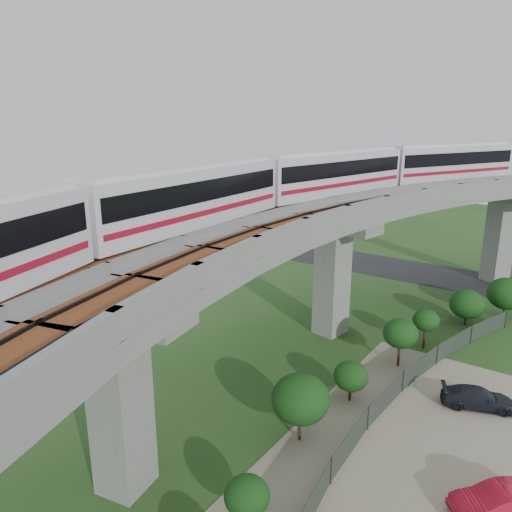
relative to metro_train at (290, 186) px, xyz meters
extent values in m
plane|color=#274A1D|center=(-0.51, -4.46, -12.31)|extent=(160.00, 160.00, 0.00)
cube|color=gray|center=(13.49, -6.46, -12.29)|extent=(18.00, 26.00, 0.04)
cube|color=#232326|center=(-0.51, 25.54, -12.29)|extent=(60.00, 8.00, 0.03)
cube|color=#99968E|center=(8.60, 27.33, -8.11)|extent=(2.86, 2.93, 8.40)
cube|color=#99968E|center=(8.60, 27.33, -3.31)|extent=(7.21, 5.74, 1.20)
cube|color=#99968E|center=(0.40, 5.95, -8.11)|extent=(2.35, 2.51, 8.40)
cube|color=#99968E|center=(0.40, 5.95, -3.31)|extent=(7.31, 3.58, 1.20)
cube|color=#99968E|center=(0.40, -14.88, -8.11)|extent=(2.35, 2.51, 8.40)
cube|color=#99968E|center=(0.40, -14.88, -3.31)|extent=(7.31, 3.58, 1.20)
cube|color=gray|center=(5.67, 22.07, -2.31)|extent=(16.42, 20.91, 0.80)
cube|color=gray|center=(1.82, 23.97, -1.41)|extent=(8.66, 17.08, 1.00)
cube|color=gray|center=(9.53, 20.17, -1.41)|extent=(8.66, 17.08, 1.00)
cube|color=brown|center=(3.70, 23.05, -1.85)|extent=(10.68, 18.08, 0.12)
cube|color=black|center=(3.70, 23.05, -1.73)|extent=(9.69, 17.59, 0.12)
cube|color=brown|center=(7.65, 21.10, -1.85)|extent=(10.68, 18.08, 0.12)
cube|color=black|center=(7.65, 21.10, -1.73)|extent=(9.69, 17.59, 0.12)
cube|color=gray|center=(0.18, 4.66, -2.31)|extent=(11.77, 20.03, 0.80)
cube|color=gray|center=(-4.07, 5.32, -1.41)|extent=(3.22, 18.71, 1.00)
cube|color=gray|center=(4.43, 4.01, -1.41)|extent=(3.22, 18.71, 1.00)
cube|color=brown|center=(-1.99, 5.00, -1.85)|extent=(5.44, 19.05, 0.12)
cube|color=black|center=(-1.99, 5.00, -1.73)|extent=(4.35, 18.88, 0.12)
cube|color=brown|center=(2.36, 4.33, -1.85)|extent=(5.44, 19.05, 0.12)
cube|color=black|center=(2.36, 4.33, -1.73)|extent=(4.35, 18.88, 0.12)
cube|color=gray|center=(0.18, -13.59, -2.31)|extent=(11.77, 20.03, 0.80)
cube|color=gray|center=(-4.07, -14.25, -1.41)|extent=(3.22, 18.71, 1.00)
cube|color=gray|center=(4.43, -12.94, -1.41)|extent=(3.22, 18.71, 1.00)
cube|color=brown|center=(-1.99, -13.93, -1.85)|extent=(5.44, 19.05, 0.12)
cube|color=black|center=(-1.99, -13.93, -1.73)|extent=(4.35, 18.88, 0.12)
cube|color=brown|center=(2.36, -13.26, -1.85)|extent=(5.44, 19.05, 0.12)
cube|color=black|center=(2.36, -13.26, -1.73)|extent=(4.35, 18.88, 0.12)
cube|color=silver|center=(-2.67, -6.78, -0.07)|extent=(3.26, 15.09, 3.20)
cube|color=silver|center=(-2.67, -6.78, 1.63)|extent=(2.69, 14.32, 0.22)
cube|color=black|center=(-2.67, -6.78, 0.38)|extent=(3.30, 14.49, 1.15)
cube|color=#AB1127|center=(-2.67, -6.78, -0.82)|extent=(3.30, 14.49, 0.30)
cube|color=black|center=(-2.67, -6.78, -1.53)|extent=(2.37, 12.81, 0.28)
cube|color=silver|center=(-1.30, 8.71, -0.07)|extent=(5.82, 15.23, 3.20)
cube|color=silver|center=(-1.30, 8.71, 1.63)|extent=(5.13, 14.38, 0.22)
cube|color=black|center=(-1.30, 8.71, 0.38)|extent=(5.75, 14.66, 1.15)
cube|color=#AB1127|center=(-1.30, 8.71, -0.82)|extent=(5.75, 14.66, 0.30)
cube|color=black|center=(-1.30, 8.71, -1.53)|extent=(4.56, 12.86, 0.28)
cube|color=silver|center=(3.87, 23.39, -0.07)|extent=(9.13, 14.62, 3.20)
cube|color=silver|center=(3.87, 23.39, 1.63)|extent=(8.31, 13.71, 0.22)
cube|color=black|center=(3.87, 23.39, 0.38)|extent=(8.92, 14.11, 1.15)
cube|color=#AB1127|center=(3.87, 23.39, -0.82)|extent=(8.92, 14.11, 0.30)
cube|color=black|center=(3.87, 23.39, -1.53)|extent=(7.41, 12.25, 0.28)
cylinder|color=#2D382D|center=(11.74, 14.83, -11.56)|extent=(0.08, 0.08, 1.50)
cube|color=#2D382D|center=(10.86, 12.51, -11.56)|extent=(1.69, 4.77, 1.40)
cylinder|color=#2D382D|center=(10.11, 10.16, -11.56)|extent=(0.08, 0.08, 1.50)
cube|color=#2D382D|center=(9.46, 7.78, -11.56)|extent=(1.23, 4.91, 1.40)
cylinder|color=#2D382D|center=(8.93, 5.36, -11.56)|extent=(0.08, 0.08, 1.50)
cube|color=#2D382D|center=(8.52, 2.93, -11.56)|extent=(0.75, 4.99, 1.40)
cylinder|color=#2D382D|center=(8.22, 0.47, -11.56)|extent=(0.08, 0.08, 1.50)
cube|color=#2D382D|center=(8.04, -1.99, -11.56)|extent=(0.27, 5.04, 1.40)
cylinder|color=#2D382D|center=(7.99, -4.46, -11.56)|extent=(0.08, 0.08, 1.50)
cube|color=#2D382D|center=(8.04, -6.94, -11.56)|extent=(0.27, 5.04, 1.40)
cylinder|color=#2D382D|center=(8.22, -9.40, -11.56)|extent=(0.08, 0.08, 1.50)
cube|color=#2D382D|center=(8.52, -11.85, -11.56)|extent=(0.75, 4.99, 1.40)
cylinder|color=#382314|center=(11.24, 17.02, -11.70)|extent=(0.18, 0.18, 1.22)
ellipsoid|color=#153D13|center=(11.24, 17.02, -10.13)|extent=(3.17, 3.17, 2.69)
cylinder|color=#382314|center=(8.88, 13.61, -11.82)|extent=(0.18, 0.18, 0.98)
ellipsoid|color=#153D13|center=(8.88, 13.61, -10.49)|extent=(2.79, 2.79, 2.38)
cylinder|color=#382314|center=(7.40, 7.35, -11.48)|extent=(0.18, 0.18, 1.66)
ellipsoid|color=#153D13|center=(7.40, 7.35, -10.07)|extent=(1.92, 1.92, 1.63)
cylinder|color=#382314|center=(6.81, 3.56, -11.43)|extent=(0.18, 0.18, 1.75)
ellipsoid|color=#153D13|center=(6.81, 3.56, -9.85)|extent=(2.36, 2.36, 2.00)
cylinder|color=#382314|center=(5.90, -2.31, -11.80)|extent=(0.18, 0.18, 1.02)
ellipsoid|color=#153D13|center=(5.90, -2.31, -10.65)|extent=(2.12, 2.12, 1.80)
cylinder|color=#382314|center=(5.31, -7.34, -11.53)|extent=(0.18, 0.18, 1.55)
ellipsoid|color=#153D13|center=(5.31, -7.34, -9.84)|extent=(3.06, 3.06, 2.60)
ellipsoid|color=#153D13|center=(6.54, -13.78, -10.61)|extent=(1.91, 1.91, 1.62)
imported|color=#B11026|center=(14.99, -6.96, -11.58)|extent=(4.07, 3.85, 1.37)
imported|color=black|center=(12.41, 1.33, -11.67)|extent=(4.48, 3.07, 1.20)
camera|label=1|loc=(16.53, -27.43, 4.43)|focal=35.00mm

